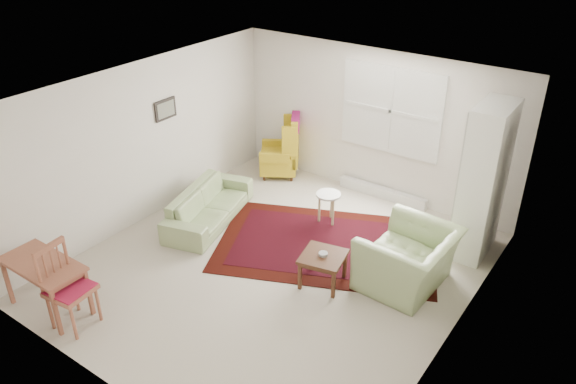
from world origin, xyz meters
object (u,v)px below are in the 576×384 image
Objects in this scene: sofa at (208,200)px; armchair at (409,254)px; desk at (47,286)px; coffee_table at (323,269)px; cabinet at (484,182)px; stool at (328,208)px; desk_chair at (70,288)px; wingback_chair at (278,145)px.

armchair is at bearing -100.12° from sofa.
desk is at bearing -45.60° from armchair.
cabinet reaches higher than coffee_table.
sofa is 2.75m from desk.
desk is at bearing -136.23° from coffee_table.
armchair is 2.36× the size of stool.
armchair is 0.54× the size of cabinet.
sofa is at bearing 0.69° from desk_chair.
desk reaches higher than coffee_table.
wingback_chair is at bearing 88.71° from desk.
desk_chair is at bearing 0.00° from desk.
coffee_table is at bearing 13.69° from wingback_chair.
stool is 2.37m from cabinet.
armchair is 1.52m from cabinet.
cabinet is (3.70, 1.60, 0.74)m from sofa.
cabinet is at bearing 52.05° from wingback_chair.
desk_chair is (-1.23, -3.79, 0.29)m from stool.
coffee_table is (2.34, -0.34, -0.15)m from sofa.
desk_chair is (-2.00, -2.40, 0.32)m from coffee_table.
wingback_chair is 3.82m from cabinet.
wingback_chair is 1.90m from stool.
wingback_chair is at bearing -1.43° from desk_chair.
sofa is 1.97m from wingback_chair.
desk is (-3.87, -4.35, -0.77)m from cabinet.
stool reaches higher than coffee_table.
cabinet is at bearing -81.88° from sofa.
sofa is 3.26m from armchair.
stool is 0.23× the size of cabinet.
sofa is at bearing -82.02° from armchair.
sofa is at bearing -146.31° from stool.
sofa is at bearing 171.70° from coffee_table.
armchair is 1.14m from coffee_table.
armchair is at bearing 41.62° from desk.
coffee_table is (2.40, -2.30, -0.36)m from wingback_chair.
sofa reaches higher than coffee_table.
coffee_table is at bearing -46.09° from desk_chair.
cabinet reaches higher than wingback_chair.
desk is 0.54m from desk_chair.
desk_chair reaches higher than stool.
coffee_table is at bearing -52.31° from armchair.
armchair is at bearing 30.80° from wingback_chair.
wingback_chair is at bearing 136.27° from coffee_table.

